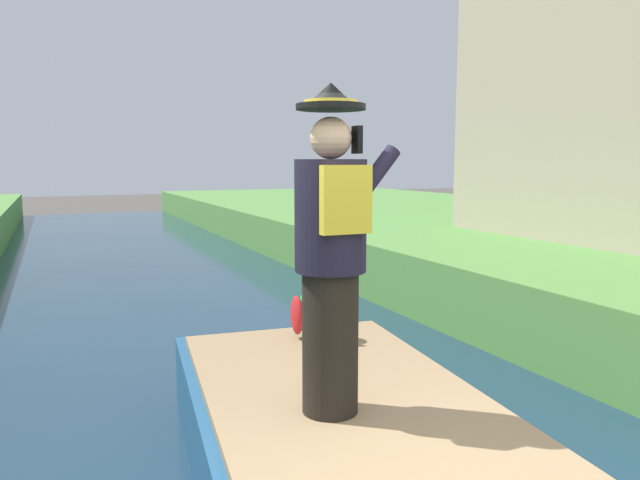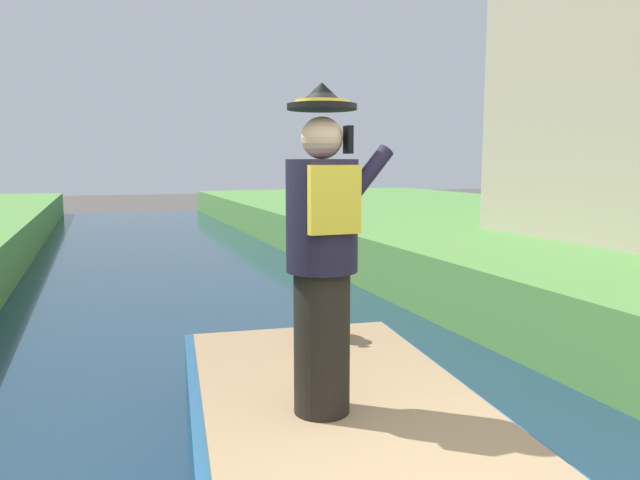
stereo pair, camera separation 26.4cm
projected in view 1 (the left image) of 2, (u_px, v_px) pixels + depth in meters
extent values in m
cube|color=#23517A|center=(367.00, 474.00, 3.39)|extent=(2.26, 4.38, 0.56)
cube|color=#997A56|center=(367.00, 423.00, 3.35)|extent=(2.08, 4.03, 0.05)
cylinder|color=black|center=(330.00, 342.00, 3.40)|extent=(0.32, 0.32, 0.82)
cylinder|color=black|center=(331.00, 216.00, 3.31)|extent=(0.40, 0.40, 0.62)
cube|color=gold|center=(346.00, 200.00, 3.12)|extent=(0.28, 0.06, 0.36)
sphere|color=#DBA884|center=(331.00, 138.00, 3.25)|extent=(0.23, 0.23, 0.23)
cylinder|color=black|center=(331.00, 107.00, 3.23)|extent=(0.38, 0.38, 0.03)
cone|color=black|center=(331.00, 94.00, 3.22)|extent=(0.26, 0.26, 0.12)
cylinder|color=gold|center=(331.00, 102.00, 3.23)|extent=(0.29, 0.29, 0.02)
cylinder|color=black|center=(369.00, 183.00, 3.33)|extent=(0.38, 0.09, 0.43)
cube|color=black|center=(357.00, 140.00, 3.25)|extent=(0.03, 0.08, 0.15)
ellipsoid|color=green|center=(313.00, 313.00, 4.88)|extent=(0.26, 0.32, 0.40)
sphere|color=green|center=(315.00, 282.00, 4.81)|extent=(0.20, 0.20, 0.20)
cone|color=yellow|center=(320.00, 285.00, 4.72)|extent=(0.09, 0.09, 0.09)
ellipsoid|color=red|center=(297.00, 315.00, 4.83)|extent=(0.08, 0.20, 0.32)
ellipsoid|color=red|center=(328.00, 312.00, 4.94)|extent=(0.08, 0.20, 0.32)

